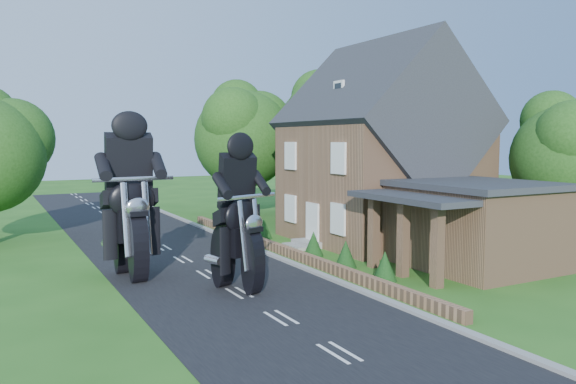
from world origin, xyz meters
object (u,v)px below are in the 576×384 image
annex (473,223)px  motorcycle_lead (238,268)px  garden_wall (283,250)px  house (381,155)px  motorcycle_follow (131,254)px

annex → motorcycle_lead: bearing=173.6°
garden_wall → house: size_ratio=2.15×
garden_wall → motorcycle_lead: 6.34m
annex → motorcycle_lead: (-9.78, 1.10, -0.97)m
annex → garden_wall: bearing=133.8°
house → garden_wall: bearing=-170.8°
house → motorcycle_follow: (-13.15, -2.19, -3.43)m
garden_wall → motorcycle_follow: (-6.96, -1.19, 0.72)m
garden_wall → annex: (5.57, -5.80, 1.57)m
house → annex: size_ratio=1.45×
motorcycle_follow → garden_wall: bearing=-174.6°
annex → motorcycle_lead: size_ratio=4.11×
garden_wall → motorcycle_lead: motorcycle_lead is taller
garden_wall → annex: 8.19m
garden_wall → motorcycle_follow: bearing=-170.3°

